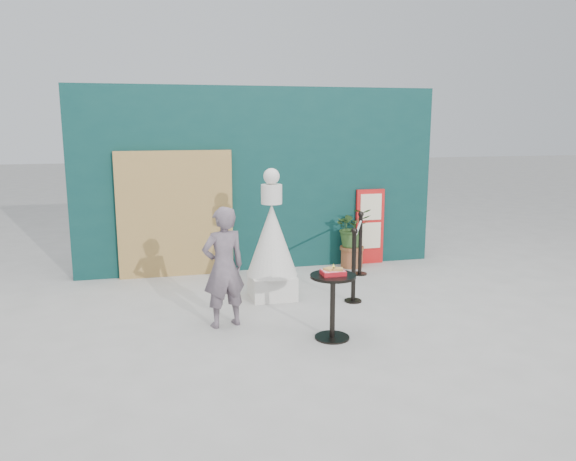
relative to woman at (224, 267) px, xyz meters
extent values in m
plane|color=#ADAAA5|center=(0.97, -0.49, -0.73)|extent=(60.00, 60.00, 0.00)
cube|color=#0A302F|center=(0.97, 2.66, 0.77)|extent=(6.00, 0.30, 3.00)
cube|color=tan|center=(-0.43, 2.45, 0.27)|extent=(1.80, 0.08, 2.00)
imported|color=slate|center=(0.00, 0.00, 0.00)|extent=(0.61, 0.48, 1.47)
cube|color=red|center=(2.87, 2.47, -0.08)|extent=(0.50, 0.06, 1.30)
cube|color=beige|center=(2.87, 2.44, 0.27)|extent=(0.38, 0.02, 0.45)
cube|color=beige|center=(2.87, 2.44, -0.23)|extent=(0.38, 0.02, 0.45)
cube|color=red|center=(2.87, 2.44, -0.58)|extent=(0.38, 0.02, 0.18)
cube|color=white|center=(0.80, 0.97, -0.57)|extent=(0.61, 0.61, 0.33)
cone|color=silver|center=(0.80, 0.97, 0.10)|extent=(0.71, 0.71, 1.00)
cylinder|color=silver|center=(0.80, 0.97, 0.73)|extent=(0.29, 0.29, 0.27)
sphere|color=silver|center=(0.80, 0.97, 0.98)|extent=(0.22, 0.22, 0.22)
cylinder|color=black|center=(1.14, -0.70, -0.72)|extent=(0.40, 0.40, 0.02)
cylinder|color=black|center=(1.14, -0.70, -0.37)|extent=(0.06, 0.06, 0.72)
cylinder|color=black|center=(1.14, -0.70, 0.00)|extent=(0.52, 0.52, 0.03)
cube|color=red|center=(1.14, -0.70, 0.04)|extent=(0.26, 0.19, 0.05)
cube|color=red|center=(1.14, -0.70, 0.07)|extent=(0.24, 0.17, 0.00)
cube|color=#DC9E50|center=(1.10, -0.69, 0.08)|extent=(0.15, 0.14, 0.02)
cube|color=gold|center=(1.19, -0.72, 0.08)|extent=(0.13, 0.13, 0.02)
cone|color=#FFF343|center=(1.16, -0.65, 0.10)|extent=(0.06, 0.06, 0.06)
cylinder|color=brown|center=(2.48, 2.28, -0.58)|extent=(0.37, 0.37, 0.31)
cylinder|color=#965531|center=(2.48, 2.28, -0.40)|extent=(0.41, 0.41, 0.05)
imported|color=#315223|center=(2.48, 2.28, -0.04)|extent=(0.60, 0.52, 0.67)
cylinder|color=black|center=(1.84, 0.51, -0.72)|extent=(0.24, 0.24, 0.02)
cylinder|color=black|center=(1.84, 0.51, -0.25)|extent=(0.06, 0.06, 0.96)
sphere|color=black|center=(1.84, 0.51, 0.26)|extent=(0.09, 0.09, 0.09)
cylinder|color=black|center=(2.44, 1.81, -0.72)|extent=(0.24, 0.24, 0.02)
cylinder|color=black|center=(2.44, 1.81, -0.25)|extent=(0.06, 0.06, 0.96)
sphere|color=black|center=(2.44, 1.81, 0.26)|extent=(0.09, 0.09, 0.09)
cylinder|color=white|center=(2.14, 1.16, 0.15)|extent=(0.63, 1.31, 0.03)
camera|label=1|loc=(-0.82, -6.47, 1.70)|focal=35.00mm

